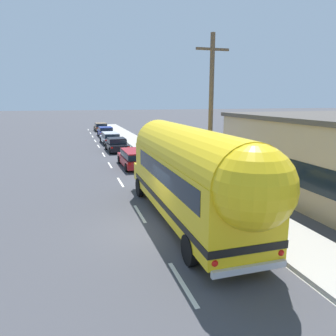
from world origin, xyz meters
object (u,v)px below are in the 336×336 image
Objects in this scene: utility_pole at (211,114)px; car_second at (117,144)px; car_lead at (135,157)px; car_fifth at (101,126)px; car_fourth at (106,131)px; car_third at (110,137)px; painted_bus at (192,173)px.

utility_pole reaches higher than car_second.
car_lead is 30.20m from car_fifth.
car_second and car_fifth have the same top height.
utility_pole is at bearing -73.00° from car_lead.
car_fourth and car_fifth have the same top height.
utility_pole is 22.91m from car_third.
car_lead is (-2.56, 8.38, -3.62)m from utility_pole.
painted_bus is at bearing -90.19° from car_fifth.
utility_pole is 38.82m from car_fifth.
car_second is at bearing -91.29° from car_fourth.
utility_pole is at bearing 57.32° from painted_bus.
car_lead is at bearing 89.93° from painted_bus.
car_fifth is (0.07, 8.27, 0.04)m from car_fourth.
painted_bus is at bearing -90.12° from car_fourth.
car_second is 1.00× the size of car_fifth.
painted_bus is at bearing -89.53° from car_third.
car_third is (-0.22, 26.46, -1.51)m from painted_bus.
painted_bus is 2.77× the size of car_fifth.
car_fifth is (0.14, 42.59, -1.52)m from painted_bus.
car_second is 5.82m from car_third.
car_third is (-2.79, 22.45, -3.63)m from utility_pole.
car_third is (-0.23, 14.07, -0.01)m from car_lead.
utility_pole is 1.78× the size of car_lead.
painted_bus is 2.55× the size of car_fourth.
car_lead is 0.99× the size of car_fourth.
car_fifth is (0.13, 30.20, -0.01)m from car_lead.
car_lead is 1.08× the size of car_fifth.
car_fifth is at bearing 89.76° from car_lead.
car_third is 1.10× the size of car_fifth.
utility_pole is at bearing -80.40° from car_second.
car_second is at bearing -90.18° from car_third.
car_third is (0.02, 5.82, 0.06)m from car_second.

